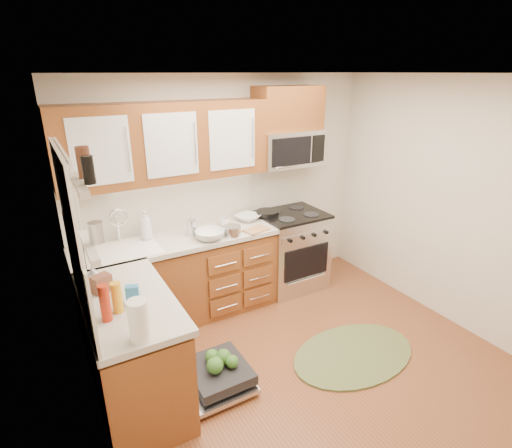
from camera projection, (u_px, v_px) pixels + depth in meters
floor at (317, 373)px, 3.56m from camera, size 3.50×3.50×0.00m
ceiling at (337, 73)px, 2.66m from camera, size 3.50×3.50×0.00m
wall_back at (227, 190)px, 4.53m from camera, size 3.50×0.04×2.50m
wall_left at (87, 305)px, 2.30m from camera, size 0.04×3.50×2.50m
wall_right at (465, 209)px, 3.92m from camera, size 0.04×3.50×2.50m
base_cabinet_back at (180, 281)px, 4.25m from camera, size 2.05×0.60×0.85m
base_cabinet_left at (133, 353)px, 3.16m from camera, size 0.60×1.25×0.85m
countertop_back at (178, 240)px, 4.07m from camera, size 2.07×0.64×0.05m
countertop_left at (127, 301)px, 3.00m from camera, size 0.64×1.27×0.05m
backsplash_back at (166, 204)px, 4.20m from camera, size 2.05×0.02×0.57m
backsplash_left at (79, 274)px, 2.75m from camera, size 0.02×1.25×0.57m
upper_cabinets at (166, 142)px, 3.83m from camera, size 2.05×0.35×0.75m
cabinet_over_mw at (288, 108)px, 4.39m from camera, size 0.76×0.35×0.47m
range at (291, 250)px, 4.86m from camera, size 0.76×0.64×0.95m
microwave at (288, 148)px, 4.52m from camera, size 0.76×0.38×0.40m
sink at (127, 261)px, 3.84m from camera, size 0.62×0.50×0.26m
dishwasher at (214, 377)px, 3.37m from camera, size 0.70×0.60×0.20m
window at (71, 229)px, 2.61m from camera, size 0.03×1.05×1.05m
window_blind at (66, 179)px, 2.50m from camera, size 0.02×0.96×0.40m
shelf_upper at (79, 185)px, 1.74m from camera, size 0.04×0.40×0.03m
shelf_lower at (89, 247)px, 1.85m from camera, size 0.04×0.40×0.03m
rug at (354, 354)px, 3.78m from camera, size 1.33×0.94×0.02m
skillet at (267, 213)px, 4.64m from camera, size 0.32×0.32×0.05m
stock_pot at (232, 231)px, 4.10m from camera, size 0.23×0.23×0.11m
cutting_board at (256, 230)px, 4.25m from camera, size 0.29×0.22×0.02m
canister at (192, 228)px, 4.10m from camera, size 0.13×0.13×0.17m
paper_towel_roll at (139, 321)px, 2.48m from camera, size 0.14×0.14×0.28m
mustard_bottle at (117, 297)px, 2.78m from camera, size 0.09×0.09×0.23m
red_bottle at (105, 303)px, 2.68m from camera, size 0.08×0.08×0.27m
wooden_box at (102, 284)px, 3.05m from camera, size 0.17×0.14×0.14m
blue_carton at (133, 295)px, 2.89m from camera, size 0.10×0.08×0.15m
bowl_a at (248, 217)px, 4.54m from camera, size 0.35×0.35×0.07m
bowl_b at (210, 235)px, 4.02m from camera, size 0.38×0.38×0.09m
cup at (224, 222)px, 4.35m from camera, size 0.15×0.15×0.09m
soap_bottle_a at (146, 225)px, 3.98m from camera, size 0.13×0.13×0.31m
soap_bottle_b at (93, 276)px, 3.10m from camera, size 0.10×0.11×0.19m
soap_bottle_c at (94, 279)px, 3.09m from camera, size 0.16×0.16×0.17m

